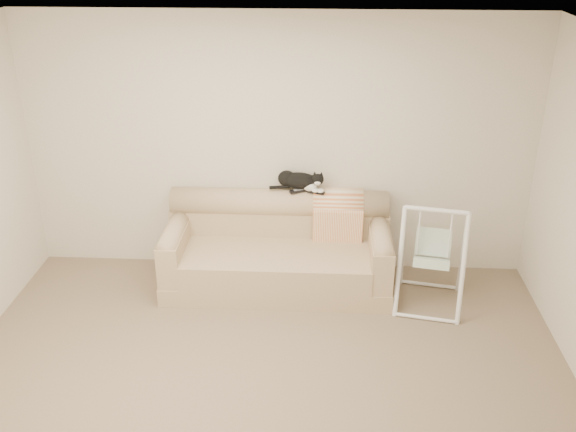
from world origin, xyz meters
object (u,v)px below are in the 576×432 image
object	(u,v)px
remote_a	(299,191)
tuxedo_cat	(299,181)
sofa	(278,251)
baby_swing	(432,257)
remote_b	(316,192)

from	to	relation	value
remote_a	tuxedo_cat	distance (m)	0.10
sofa	baby_swing	size ratio (longest dim) A/B	2.20
sofa	tuxedo_cat	xyz separation A→B (m)	(0.20, 0.25, 0.65)
sofa	baby_swing	xyz separation A→B (m)	(1.45, -0.30, 0.15)
sofa	remote_a	xyz separation A→B (m)	(0.19, 0.22, 0.56)
remote_a	remote_b	xyz separation A→B (m)	(0.17, -0.02, -0.00)
sofa	tuxedo_cat	world-z (taller)	tuxedo_cat
sofa	remote_b	xyz separation A→B (m)	(0.36, 0.20, 0.56)
sofa	remote_a	world-z (taller)	remote_a
sofa	tuxedo_cat	distance (m)	0.73
sofa	remote_b	bearing A→B (deg)	28.27
remote_a	remote_b	size ratio (longest dim) A/B	1.04
remote_b	baby_swing	xyz separation A→B (m)	(1.09, -0.50, -0.41)
remote_b	baby_swing	bearing A→B (deg)	-24.66
sofa	remote_a	bearing A→B (deg)	48.38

